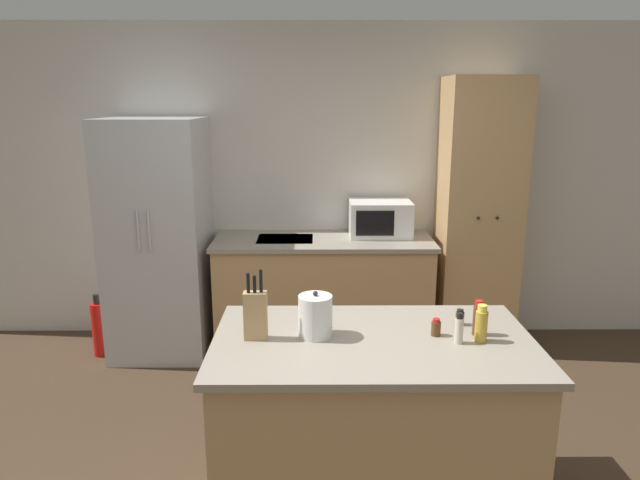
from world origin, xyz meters
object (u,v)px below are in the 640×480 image
(knife_block, at_px, (256,314))
(spice_bottle_amber_oil, at_px, (478,319))
(refrigerator, at_px, (159,238))
(spice_bottle_pale_salt, at_px, (460,318))
(fire_extinguisher, at_px, (99,328))
(spice_bottle_tall_dark, at_px, (459,329))
(spice_bottle_short_red, at_px, (481,325))
(spice_bottle_green_herb, at_px, (436,328))
(kettle, at_px, (315,316))
(microwave, at_px, (380,218))
(pantry_cabinet, at_px, (478,216))

(knife_block, xyz_separation_m, spice_bottle_amber_oil, (1.05, 0.04, -0.04))
(refrigerator, xyz_separation_m, spice_bottle_pale_salt, (1.96, -1.71, 0.01))
(fire_extinguisher, bearing_deg, spice_bottle_pale_salt, -32.85)
(spice_bottle_tall_dark, bearing_deg, refrigerator, 134.52)
(knife_block, relative_size, spice_bottle_pale_salt, 4.21)
(spice_bottle_short_red, xyz_separation_m, spice_bottle_amber_oil, (0.01, 0.08, -0.00))
(spice_bottle_amber_oil, height_order, spice_bottle_green_herb, spice_bottle_amber_oil)
(spice_bottle_tall_dark, bearing_deg, spice_bottle_pale_salt, 74.93)
(spice_bottle_amber_oil, xyz_separation_m, kettle, (-0.77, -0.01, 0.02))
(spice_bottle_pale_salt, xyz_separation_m, kettle, (-0.72, -0.13, 0.06))
(spice_bottle_amber_oil, height_order, kettle, kettle)
(microwave, distance_m, fire_extinguisher, 2.41)
(spice_bottle_tall_dark, bearing_deg, spice_bottle_short_red, 10.15)
(pantry_cabinet, height_order, kettle, pantry_cabinet)
(pantry_cabinet, distance_m, spice_bottle_amber_oil, 2.01)
(knife_block, distance_m, spice_bottle_tall_dark, 0.94)
(pantry_cabinet, xyz_separation_m, knife_block, (-1.58, -1.98, -0.06))
(refrigerator, height_order, pantry_cabinet, pantry_cabinet)
(kettle, bearing_deg, knife_block, -174.04)
(spice_bottle_green_herb, height_order, kettle, kettle)
(spice_bottle_tall_dark, xyz_separation_m, spice_bottle_amber_oil, (0.11, 0.10, 0.01))
(pantry_cabinet, height_order, spice_bottle_short_red, pantry_cabinet)
(refrigerator, relative_size, spice_bottle_short_red, 10.43)
(fire_extinguisher, bearing_deg, spice_bottle_tall_dark, -37.02)
(microwave, bearing_deg, spice_bottle_tall_dark, -86.14)
(knife_block, height_order, kettle, knife_block)
(spice_bottle_tall_dark, xyz_separation_m, spice_bottle_pale_salt, (0.06, 0.22, -0.03))
(pantry_cabinet, xyz_separation_m, spice_bottle_tall_dark, (-0.64, -2.03, -0.11))
(pantry_cabinet, distance_m, knife_block, 2.53)
(refrigerator, bearing_deg, spice_bottle_amber_oil, -42.36)
(spice_bottle_green_herb, xyz_separation_m, kettle, (-0.57, -0.00, 0.06))
(microwave, relative_size, fire_extinguisher, 0.97)
(spice_bottle_short_red, bearing_deg, refrigerator, 136.37)
(microwave, bearing_deg, pantry_cabinet, -3.90)
(refrigerator, height_order, knife_block, refrigerator)
(spice_bottle_tall_dark, distance_m, spice_bottle_pale_salt, 0.23)
(spice_bottle_tall_dark, xyz_separation_m, spice_bottle_short_red, (0.11, 0.02, 0.01))
(spice_bottle_amber_oil, distance_m, spice_bottle_pale_salt, 0.14)
(spice_bottle_tall_dark, xyz_separation_m, spice_bottle_green_herb, (-0.09, 0.09, -0.03))
(refrigerator, relative_size, spice_bottle_pale_salt, 23.21)
(pantry_cabinet, height_order, fire_extinguisher, pantry_cabinet)
(spice_bottle_green_herb, bearing_deg, spice_bottle_tall_dark, -45.36)
(spice_bottle_short_red, height_order, spice_bottle_green_herb, spice_bottle_short_red)
(spice_bottle_amber_oil, height_order, fire_extinguisher, spice_bottle_amber_oil)
(microwave, relative_size, spice_bottle_short_red, 2.77)
(pantry_cabinet, xyz_separation_m, microwave, (-0.78, 0.05, -0.03))
(knife_block, xyz_separation_m, fire_extinguisher, (-1.45, 1.74, -0.80))
(microwave, relative_size, kettle, 2.19)
(refrigerator, height_order, fire_extinguisher, refrigerator)
(refrigerator, relative_size, spice_bottle_green_herb, 21.89)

